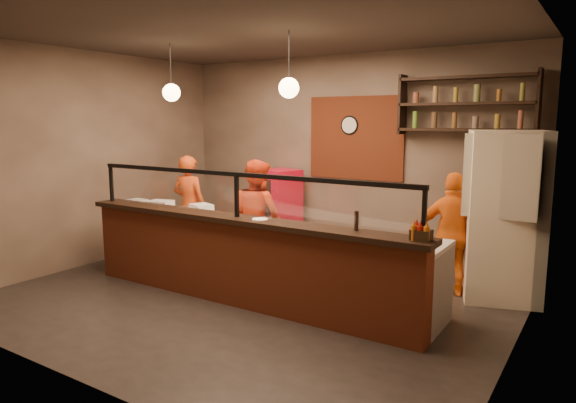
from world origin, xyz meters
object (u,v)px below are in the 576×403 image
Objects in this scene: red_cooler at (280,210)px; pizza_dough at (246,222)px; cook_mid at (257,217)px; cook_right at (453,234)px; wall_clock at (350,125)px; fridge at (504,216)px; pepper_mill at (356,221)px; condiment_caddy at (421,235)px; cook_left at (190,206)px.

pizza_dough is at bearing -51.11° from red_cooler.
cook_right is (2.57, 0.63, -0.05)m from cook_mid.
red_cooler is (-1.12, -0.31, -1.42)m from wall_clock.
fridge is 3.15m from pizza_dough.
cook_mid is 1.06× the size of cook_right.
fridge reaches higher than cook_mid.
cook_right is at bearing 71.77° from pepper_mill.
condiment_caddy is at bearing -20.93° from red_cooler.
condiment_caddy is 0.90× the size of pepper_mill.
cook_right is 1.13× the size of red_cooler.
wall_clock is 2.18m from cook_mid.
cook_mid reaches higher than pizza_dough.
cook_left is 0.79× the size of fridge.
fridge is 4.34× the size of pizza_dough.
pizza_dough is 2.57× the size of condiment_caddy.
cook_mid is 2.29m from pepper_mill.
pizza_dough is at bearing -96.60° from wall_clock.
cook_mid is 3.46× the size of pizza_dough.
red_cooler is at bearing 142.76° from condiment_caddy.
cook_left is 1.05× the size of cook_right.
cook_right is 7.52× the size of pepper_mill.
condiment_caddy is at bearing 173.02° from cook_mid.
fridge is at bearing -18.93° from wall_clock.
condiment_caddy is (4.25, -1.36, 0.30)m from cook_left.
cook_right is at bearing 94.95° from condiment_caddy.
pizza_dough is (0.34, -0.70, 0.08)m from cook_mid.
pepper_mill is at bearing 167.84° from cook_mid.
pepper_mill is (1.67, -0.34, 0.26)m from pizza_dough.
cook_mid is 0.80× the size of fridge.
pepper_mill is at bearing 152.81° from cook_left.
pepper_mill reaches higher than condiment_caddy.
condiment_caddy is (2.72, -1.10, 0.29)m from cook_mid.
fridge reaches higher than condiment_caddy.
cook_right is 3.16m from red_cooler.
cook_left is 4.47m from condiment_caddy.
condiment_caddy is at bearing 81.76° from cook_right.
cook_right is at bearing 30.90° from pizza_dough.
pepper_mill is at bearing -27.10° from red_cooler.
fridge is (4.65, 0.55, 0.22)m from cook_left.
cook_left is 3.79m from pepper_mill.
red_cooler is 4.07m from condiment_caddy.
cook_left is 8.81× the size of condiment_caddy.
condiment_caddy is at bearing -5.19° from pepper_mill.
fridge is 10.02× the size of pepper_mill.
cook_left is 7.91× the size of pepper_mill.
cook_right reaches higher than pepper_mill.
condiment_caddy is (2.10, -2.76, -0.99)m from wall_clock.
pizza_dough is 1.73m from pepper_mill.
cook_mid is 2.64m from cook_right.
wall_clock is 0.18× the size of cook_mid.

